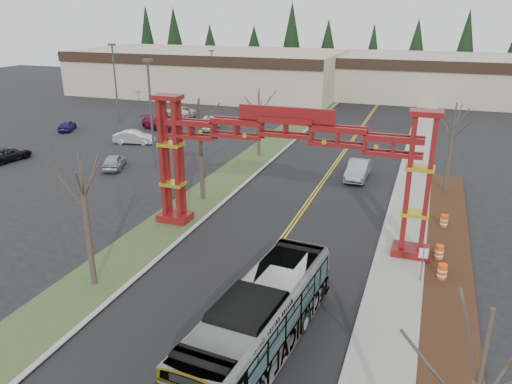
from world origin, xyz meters
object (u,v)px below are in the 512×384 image
at_px(transit_bus, 260,321).
at_px(parked_car_far_a, 210,123).
at_px(parked_car_mid_a, 159,123).
at_px(gateway_arch, 285,149).
at_px(light_pole_far, 212,73).
at_px(street_sign, 423,258).
at_px(bare_tree_median_near, 83,195).
at_px(light_pole_near, 151,106).
at_px(retail_building_west, 209,72).
at_px(silver_sedan, 358,170).
at_px(light_pole_mid, 115,78).
at_px(bare_tree_median_mid, 200,128).
at_px(barrel_mid, 439,253).
at_px(parked_car_near_a, 114,161).
at_px(parked_car_near_b, 134,137).
at_px(parked_car_mid_b, 67,125).
at_px(bare_tree_right_far, 453,129).
at_px(bare_tree_median_far, 259,109).
at_px(parked_car_far_b, 179,112).
at_px(barrel_south, 442,272).
at_px(barrel_north, 444,221).
at_px(parked_car_near_c, 7,154).
at_px(retail_building_east, 447,77).

distance_m(transit_bus, parked_car_far_a, 43.92).
bearing_deg(parked_car_mid_a, gateway_arch, -115.95).
relative_size(light_pole_far, street_sign, 3.99).
height_order(bare_tree_median_near, light_pole_near, light_pole_near).
xyz_separation_m(retail_building_west, parked_car_far_a, (12.28, -26.59, -2.99)).
bearing_deg(silver_sedan, light_pole_mid, 159.04).
height_order(gateway_arch, street_sign, gateway_arch).
bearing_deg(silver_sedan, light_pole_near, -170.41).
relative_size(bare_tree_median_mid, light_pole_mid, 0.79).
xyz_separation_m(light_pole_near, barrel_mid, (25.67, -10.89, -5.31)).
distance_m(retail_building_west, light_pole_mid, 26.86).
bearing_deg(parked_car_mid_a, bare_tree_median_near, -134.63).
bearing_deg(silver_sedan, retail_building_west, 129.78).
xyz_separation_m(bare_tree_median_near, barrel_mid, (17.63, 9.23, -4.71)).
bearing_deg(parked_car_near_a, parked_car_near_b, -90.14).
bearing_deg(parked_car_mid_b, bare_tree_right_far, 145.69).
relative_size(bare_tree_median_far, bare_tree_right_far, 0.93).
distance_m(gateway_arch, parked_car_near_a, 22.09).
relative_size(parked_car_mid_b, bare_tree_right_far, 0.52).
relative_size(parked_car_near_a, street_sign, 1.95).
distance_m(transit_bus, parked_car_far_b, 52.51).
height_order(gateway_arch, silver_sedan, gateway_arch).
distance_m(parked_car_far_a, barrel_south, 40.55).
distance_m(bare_tree_median_mid, bare_tree_right_far, 19.81).
bearing_deg(barrel_south, light_pole_mid, 144.07).
bearing_deg(transit_bus, barrel_north, 71.32).
height_order(transit_bus, bare_tree_median_mid, bare_tree_median_mid).
bearing_deg(parked_car_far_a, parked_car_near_b, -126.08).
bearing_deg(street_sign, bare_tree_right_far, 85.39).
height_order(parked_car_near_b, bare_tree_right_far, bare_tree_right_far).
bearing_deg(transit_bus, light_pole_far, 121.49).
height_order(parked_car_far_b, bare_tree_right_far, bare_tree_right_far).
height_order(parked_car_mid_b, barrel_mid, parked_car_mid_b).
height_order(silver_sedan, light_pole_near, light_pole_near).
relative_size(parked_car_far_a, bare_tree_median_mid, 0.59).
relative_size(parked_car_mid_a, barrel_north, 5.64).
relative_size(gateway_arch, light_pole_far, 2.18).
height_order(light_pole_near, street_sign, light_pole_near).
bearing_deg(bare_tree_right_far, barrel_north, -90.72).
distance_m(parked_car_mid_a, light_pole_near, 17.03).
bearing_deg(parked_car_near_b, parked_car_mid_a, -4.32).
bearing_deg(parked_car_near_c, parked_car_mid_a, -102.52).
relative_size(retail_building_east, barrel_south, 39.18).
bearing_deg(gateway_arch, barrel_mid, 0.18).
relative_size(parked_car_near_b, light_pole_mid, 0.44).
xyz_separation_m(parked_car_far_a, barrel_mid, (27.34, -27.34, -0.29)).
bearing_deg(barrel_north, barrel_mid, -93.10).
bearing_deg(parked_car_far_a, parked_car_mid_a, -168.70).
relative_size(retail_building_west, parked_car_far_a, 9.81).
relative_size(parked_car_near_b, bare_tree_right_far, 0.61).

